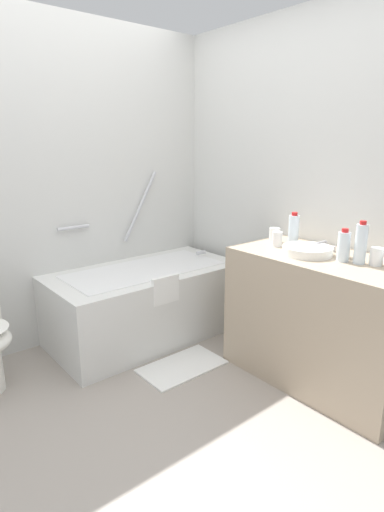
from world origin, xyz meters
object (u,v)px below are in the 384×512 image
at_px(sink_basin, 307,250).
at_px(water_bottle_3, 344,246).
at_px(bathtub, 146,300).
at_px(water_bottle_0, 361,244).
at_px(bath_mat, 182,366).
at_px(sink_faucet, 324,246).
at_px(water_bottle_1, 294,230).
at_px(drinking_glass_0, 274,235).
at_px(drinking_glass_1, 277,239).
at_px(drinking_glass_3, 376,257).
at_px(drinking_glass_2, 344,249).

relative_size(sink_basin, water_bottle_3, 1.57).
distance_m(bathtub, sink_basin, 1.37).
relative_size(water_bottle_0, bath_mat, 0.43).
height_order(sink_basin, sink_faucet, sink_faucet).
bearing_deg(bath_mat, sink_basin, -45.46).
height_order(water_bottle_0, bath_mat, water_bottle_0).
height_order(water_bottle_1, drinking_glass_0, water_bottle_1).
bearing_deg(drinking_glass_1, drinking_glass_3, -83.26).
distance_m(drinking_glass_1, bath_mat, 1.11).
bearing_deg(bathtub, bath_mat, -99.04).
height_order(sink_basin, water_bottle_3, water_bottle_3).
relative_size(drinking_glass_2, drinking_glass_3, 0.99).
distance_m(water_bottle_1, drinking_glass_3, 0.60).
xyz_separation_m(sink_faucet, water_bottle_3, (-0.15, -0.22, 0.06)).
bearing_deg(bathtub, water_bottle_0, -70.09).
bearing_deg(sink_faucet, drinking_glass_3, -101.66).
bearing_deg(water_bottle_3, drinking_glass_2, 27.93).
height_order(drinking_glass_3, bath_mat, drinking_glass_3).
distance_m(drinking_glass_2, bath_mat, 1.35).
distance_m(bathtub, sink_faucet, 1.44).
relative_size(drinking_glass_1, drinking_glass_2, 1.00).
relative_size(water_bottle_0, drinking_glass_0, 2.55).
xyz_separation_m(sink_basin, drinking_glass_1, (0.03, 0.26, 0.02)).
xyz_separation_m(drinking_glass_1, drinking_glass_3, (0.08, -0.66, 0.00)).
xyz_separation_m(water_bottle_3, drinking_glass_1, (-0.01, 0.49, -0.04)).
bearing_deg(drinking_glass_2, bathtub, 113.76).
distance_m(bathtub, water_bottle_3, 1.60).
bearing_deg(drinking_glass_0, bathtub, 126.28).
bearing_deg(drinking_glass_1, sink_basin, -95.71).
xyz_separation_m(water_bottle_3, bath_mat, (-0.59, 0.79, -0.93)).
xyz_separation_m(sink_faucet, bath_mat, (-0.75, 0.57, -0.86)).
relative_size(bathtub, bath_mat, 2.54).
xyz_separation_m(water_bottle_1, bath_mat, (-0.68, 0.37, -0.94)).
bearing_deg(drinking_glass_0, bath_mat, 162.80).
bearing_deg(water_bottle_0, drinking_glass_0, 85.54).
distance_m(drinking_glass_3, bath_mat, 1.47).
bearing_deg(water_bottle_1, sink_basin, -120.83).
distance_m(drinking_glass_2, drinking_glass_3, 0.21).
distance_m(sink_faucet, water_bottle_1, 0.23).
distance_m(drinking_glass_0, drinking_glass_1, 0.13).
relative_size(drinking_glass_0, drinking_glass_1, 0.98).
xyz_separation_m(water_bottle_0, bath_mat, (-0.62, 0.88, -0.96)).
xyz_separation_m(water_bottle_3, drinking_glass_3, (0.07, -0.17, -0.04)).
height_order(bathtub, water_bottle_1, bathtub).
distance_m(water_bottle_0, drinking_glass_1, 0.58).
height_order(drinking_glass_0, drinking_glass_2, drinking_glass_2).
distance_m(drinking_glass_0, drinking_glass_3, 0.75).
distance_m(drinking_glass_1, drinking_glass_3, 0.66).
bearing_deg(sink_basin, water_bottle_1, 59.17).
xyz_separation_m(bathtub, drinking_glass_0, (0.58, -0.80, 0.59)).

